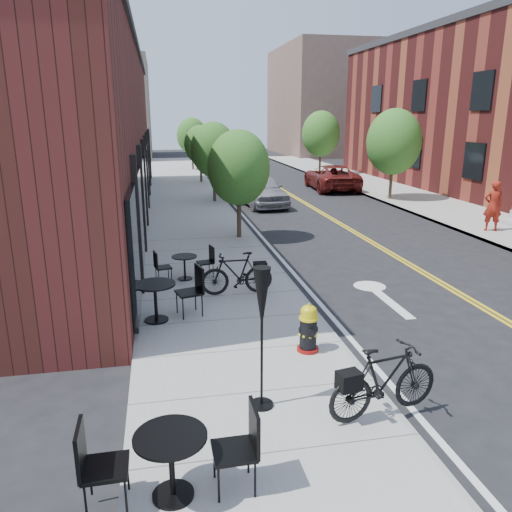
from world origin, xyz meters
TOP-DOWN VIEW (x-y plane):
  - ground at (0.00, 0.00)m, footprint 120.00×120.00m
  - sidewalk_near at (-2.00, 10.00)m, footprint 4.00×70.00m
  - sidewalk_far at (10.00, 10.00)m, footprint 4.00×70.00m
  - building_near at (-6.50, 14.00)m, footprint 5.00×28.00m
  - bg_building_left at (-8.00, 48.00)m, footprint 8.00×14.00m
  - bg_building_right at (16.00, 50.00)m, footprint 10.00×16.00m
  - tree_near_a at (-0.60, 9.00)m, footprint 2.20×2.20m
  - tree_near_b at (-0.60, 17.00)m, footprint 2.30×2.30m
  - tree_near_c at (-0.60, 25.00)m, footprint 2.10×2.10m
  - tree_near_d at (-0.60, 33.00)m, footprint 2.40×2.40m
  - tree_far_b at (8.60, 16.00)m, footprint 2.80×2.80m
  - tree_far_c at (8.60, 28.00)m, footprint 2.80×2.80m
  - fire_hydrant at (-0.78, -0.26)m, footprint 0.42×0.42m
  - bicycle_left at (-1.61, 3.05)m, footprint 1.77×0.52m
  - bicycle_right at (-0.30, -2.46)m, footprint 1.90×0.86m
  - bistro_set_a at (-3.38, -3.54)m, footprint 1.94×0.85m
  - bistro_set_b at (-3.56, 1.72)m, footprint 2.08×1.07m
  - bistro_set_c at (-2.80, 4.45)m, footprint 1.60×0.80m
  - patio_umbrella at (-2.00, -1.90)m, footprint 0.36×0.36m
  - parked_car_a at (1.60, 15.96)m, footprint 2.33×4.83m
  - parked_car_b at (0.98, 18.11)m, footprint 1.81×4.21m
  - parked_car_c at (1.30, 29.66)m, footprint 2.21×4.88m
  - parked_car_far at (6.94, 20.61)m, footprint 2.87×5.57m
  - pedestrian at (9.00, 8.18)m, footprint 0.79×0.62m

SIDE VIEW (x-z plane):
  - ground at x=0.00m, z-range 0.00..0.00m
  - sidewalk_near at x=-2.00m, z-range 0.00..0.12m
  - sidewalk_far at x=10.00m, z-range 0.00..0.12m
  - bistro_set_c at x=-2.80m, z-range 0.12..0.96m
  - fire_hydrant at x=-0.78m, z-range 0.10..1.03m
  - bistro_set_a at x=-3.38m, z-range 0.12..1.17m
  - bicycle_left at x=-1.61m, z-range 0.12..1.18m
  - bistro_set_b at x=-3.56m, z-range 0.12..1.21m
  - bicycle_right at x=-0.30m, z-range 0.12..1.22m
  - parked_car_b at x=0.98m, z-range 0.00..1.35m
  - parked_car_c at x=1.30m, z-range 0.00..1.39m
  - parked_car_far at x=6.94m, z-range 0.00..1.50m
  - parked_car_a at x=1.60m, z-range 0.00..1.59m
  - pedestrian at x=9.00m, z-range 0.12..2.03m
  - patio_umbrella at x=-2.00m, z-range 0.60..2.79m
  - tree_near_c at x=-0.60m, z-range 0.69..4.37m
  - tree_near_a at x=-0.60m, z-range 0.70..4.51m
  - tree_near_b at x=-0.60m, z-range 0.72..4.70m
  - tree_near_d at x=-0.60m, z-range 0.73..4.85m
  - tree_far_b at x=8.60m, z-range 0.75..5.37m
  - tree_far_c at x=8.60m, z-range 0.75..5.37m
  - building_near at x=-6.50m, z-range 0.00..7.00m
  - bg_building_left at x=-8.00m, z-range 0.00..10.00m
  - bg_building_right at x=16.00m, z-range 0.00..12.00m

